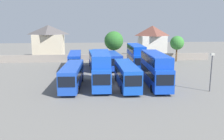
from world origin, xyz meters
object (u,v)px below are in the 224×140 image
(bus_4, at_px, (155,68))
(house_terrace_left, at_px, (49,41))
(lamp_post_lot_edge, at_px, (211,70))
(bus_3, at_px, (127,74))
(bus_1, at_px, (72,75))
(bus_6, at_px, (96,59))
(bus_7, at_px, (113,60))
(bus_2, at_px, (101,68))
(tree_behind_wall, at_px, (114,41))
(house_terrace_centre, at_px, (152,41))
(tree_left_of_lot, at_px, (177,43))
(bus_8, at_px, (136,55))
(bus_5, at_px, (75,60))

(bus_4, distance_m, house_terrace_left, 39.43)
(lamp_post_lot_edge, bearing_deg, bus_3, 161.56)
(bus_1, xyz_separation_m, lamp_post_lot_edge, (19.24, -4.29, 1.22))
(bus_3, relative_size, bus_4, 0.99)
(bus_3, relative_size, bus_6, 1.08)
(bus_7, bearing_deg, bus_2, -15.40)
(tree_behind_wall, bearing_deg, bus_1, -108.58)
(bus_2, distance_m, bus_7, 14.79)
(bus_4, height_order, bus_7, bus_4)
(bus_7, distance_m, house_terrace_centre, 23.29)
(tree_left_of_lot, xyz_separation_m, lamp_post_lot_edge, (-5.42, -26.91, -1.54))
(bus_7, bearing_deg, tree_behind_wall, 169.89)
(bus_1, distance_m, tree_behind_wall, 28.77)
(bus_2, bearing_deg, bus_4, 89.86)
(bus_8, relative_size, tree_left_of_lot, 1.80)
(bus_2, relative_size, bus_5, 0.88)
(bus_6, bearing_deg, house_terrace_centre, 134.03)
(house_terrace_left, xyz_separation_m, tree_behind_wall, (17.78, -5.72, 0.35))
(bus_4, distance_m, house_terrace_centre, 34.58)
(tree_behind_wall, distance_m, lamp_post_lot_edge, 33.05)
(bus_5, relative_size, house_terrace_centre, 1.33)
(house_terrace_left, distance_m, lamp_post_lot_edge, 46.46)
(bus_3, xyz_separation_m, house_terrace_left, (-16.72, 33.39, 2.68))
(tree_behind_wall, bearing_deg, bus_5, -127.57)
(bus_3, bearing_deg, bus_8, 164.15)
(bus_7, distance_m, tree_left_of_lot, 19.29)
(tree_left_of_lot, relative_size, lamp_post_lot_edge, 1.20)
(bus_4, relative_size, bus_5, 0.99)
(bus_2, xyz_separation_m, lamp_post_lot_edge, (14.98, -4.19, 0.22))
(bus_3, bearing_deg, bus_2, -96.31)
(bus_1, xyz_separation_m, bus_5, (-0.42, 14.71, 0.05))
(house_terrace_centre, bearing_deg, bus_2, -116.93)
(bus_3, distance_m, bus_5, 17.47)
(bus_3, height_order, bus_5, bus_3)
(bus_1, relative_size, bus_4, 0.98)
(lamp_post_lot_edge, bearing_deg, bus_6, 128.85)
(bus_1, distance_m, house_terrace_left, 34.06)
(bus_5, height_order, lamp_post_lot_edge, lamp_post_lot_edge)
(bus_1, xyz_separation_m, bus_6, (3.97, 14.67, 0.10))
(bus_2, distance_m, bus_6, 14.80)
(bus_4, distance_m, bus_8, 15.12)
(bus_2, bearing_deg, bus_3, 85.22)
(bus_5, xyz_separation_m, bus_7, (7.90, -0.42, -0.06))
(bus_3, xyz_separation_m, bus_4, (4.38, 0.14, 0.83))
(bus_6, bearing_deg, bus_5, -93.57)
(tree_behind_wall, bearing_deg, house_terrace_left, 162.17)
(bus_1, xyz_separation_m, bus_7, (7.48, 14.30, -0.01))
(house_terrace_centre, bearing_deg, house_terrace_left, -179.65)
(bus_4, distance_m, bus_6, 17.33)
(bus_2, xyz_separation_m, bus_8, (8.29, 14.80, -0.11))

